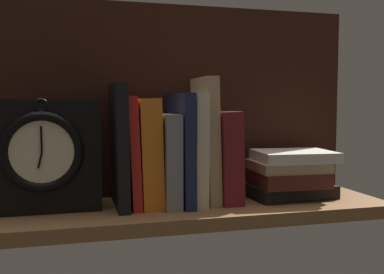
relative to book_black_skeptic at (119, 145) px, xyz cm
name	(u,v)px	position (x,y,z in cm)	size (l,w,h in cm)	color
ground_plane	(176,211)	(10.71, -2.03, -13.02)	(84.34, 23.36, 2.50)	brown
back_panel	(164,100)	(10.71, 9.05, 8.68)	(84.34, 1.20, 40.91)	black
book_black_skeptic	(119,145)	(0.00, 0.00, 0.00)	(2.17, 15.65, 23.55)	black
book_red_requiem	(131,151)	(2.26, 0.00, -1.21)	(1.75, 13.57, 21.13)	red
book_orange_pandolfini	(147,152)	(5.41, 0.00, -1.42)	(3.95, 13.47, 20.70)	orange
book_gray_chess	(166,159)	(9.20, 0.00, -2.91)	(3.03, 15.99, 17.74)	gray
book_navy_bierce	(180,148)	(12.07, 0.00, -0.91)	(2.11, 16.90, 21.73)	#192147
book_cream_twain	(193,148)	(14.63, 0.00, -0.91)	(2.42, 15.09, 21.72)	beige
book_tan_shortstories	(206,140)	(17.35, 0.00, 0.70)	(2.42, 12.35, 24.95)	tan
book_maroon_dawkins	(222,156)	(20.91, 0.00, -2.68)	(4.10, 14.42, 18.19)	maroon
framed_clock	(43,155)	(-13.81, -1.42, -1.37)	(20.44, 6.71, 20.70)	black
book_stack_side	(290,174)	(35.28, -1.82, -6.82)	(18.27, 14.33, 9.84)	black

